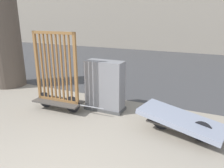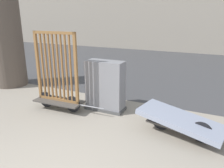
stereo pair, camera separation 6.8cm
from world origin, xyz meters
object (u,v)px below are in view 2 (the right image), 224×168
(bike_cart_with_bedframe, at_px, (58,83))
(advertising_column, at_px, (6,37))
(bike_cart_with_mattress, at_px, (181,121))
(utility_cabinet, at_px, (105,87))

(bike_cart_with_bedframe, xyz_separation_m, advertising_column, (-3.15, 1.10, 1.01))
(bike_cart_with_mattress, relative_size, utility_cabinet, 1.69)
(bike_cart_with_bedframe, height_order, advertising_column, advertising_column)
(bike_cart_with_bedframe, relative_size, utility_cabinet, 1.55)
(utility_cabinet, distance_m, advertising_column, 4.49)
(bike_cart_with_mattress, height_order, advertising_column, advertising_column)
(bike_cart_with_mattress, distance_m, utility_cabinet, 2.22)
(bike_cart_with_bedframe, relative_size, bike_cart_with_mattress, 0.92)
(bike_cart_with_bedframe, relative_size, advertising_column, 0.61)
(bike_cart_with_bedframe, bearing_deg, advertising_column, 158.59)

